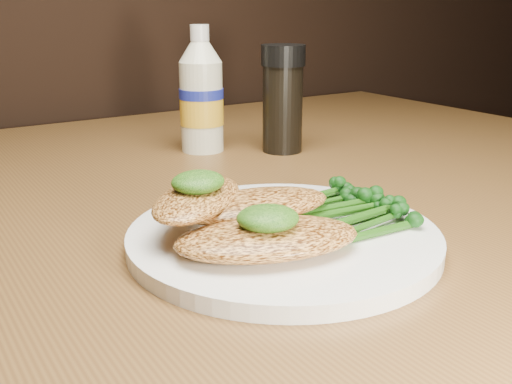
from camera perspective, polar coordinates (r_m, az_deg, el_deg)
plate at (r=0.46m, az=2.67°, el=-4.37°), size 0.24×0.24×0.01m
chicken_front at (r=0.41m, az=1.13°, el=-4.50°), size 0.15×0.11×0.02m
chicken_mid at (r=0.46m, az=-0.13°, el=-1.26°), size 0.13×0.08×0.02m
chicken_back at (r=0.45m, az=-5.68°, el=-0.63°), size 0.12×0.12×0.02m
pesto_front at (r=0.41m, az=1.15°, el=-2.53°), size 0.06×0.05×0.02m
pesto_back at (r=0.45m, az=-5.64°, el=0.98°), size 0.05×0.05×0.02m
broccolini_bundle at (r=0.48m, az=7.59°, el=-1.59°), size 0.13×0.11×0.02m
mayo_bottle at (r=0.75m, az=-5.33°, el=9.86°), size 0.07×0.07×0.16m
pepper_grinder at (r=0.74m, az=2.60°, el=8.96°), size 0.06×0.06×0.13m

